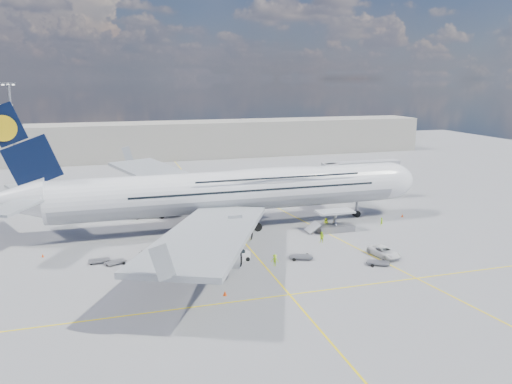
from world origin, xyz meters
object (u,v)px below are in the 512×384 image
object	(u,v)px
dolly_row_c	(194,247)
dolly_back	(100,260)
crew_van	(326,223)
cone_tail	(43,256)
baggage_tug	(241,256)
cone_wing_right_outer	(225,293)
dolly_row_a	(116,262)
crew_tug	(275,260)
cone_wing_right_inner	(248,254)
catering_truck_outer	(140,188)
light_mast	(14,140)
dolly_nose_far	(378,263)
crew_nose	(382,222)
cone_wing_left_outer	(154,198)
catering_truck_inner	(149,207)
jet_bridge	(354,171)
service_van	(384,252)
cargo_loader	(334,224)
dolly_row_b	(150,252)
dolly_nose_near	(301,257)
cone_nose	(402,216)
crew_loader	(322,237)
cone_wing_left_inner	(156,204)
airliner	(233,190)

from	to	relation	value
dolly_row_c	dolly_back	xyz separation A→B (m)	(-14.00, -0.02, -0.69)
crew_van	cone_tail	world-z (taller)	crew_van
baggage_tug	dolly_row_c	bearing A→B (deg)	126.69
dolly_row_c	cone_wing_right_outer	xyz separation A→B (m)	(0.96, -16.36, -0.73)
dolly_row_a	dolly_row_c	xyz separation A→B (m)	(11.76, 1.31, 0.71)
crew_tug	cone_wing_right_inner	world-z (taller)	crew_tug
catering_truck_outer	cone_wing_right_outer	bearing A→B (deg)	-62.57
light_mast	dolly_nose_far	bearing A→B (deg)	-46.64
crew_nose	baggage_tug	bearing A→B (deg)	-173.42
baggage_tug	cone_wing_left_outer	bearing A→B (deg)	88.96
catering_truck_inner	jet_bridge	bearing A→B (deg)	8.89
cone_wing_right_outer	cone_tail	size ratio (longest dim) A/B	1.29
dolly_row_c	cone_wing_left_outer	world-z (taller)	dolly_row_c
dolly_back	service_van	xyz separation A→B (m)	(41.13, -9.78, 0.44)
cargo_loader	baggage_tug	size ratio (longest dim) A/B	2.92
dolly_row_b	dolly_nose_near	world-z (taller)	dolly_nose_near
cone_tail	dolly_back	bearing A→B (deg)	-30.56
dolly_row_b	cone_nose	distance (m)	49.33
dolly_row_a	cone_wing_left_outer	size ratio (longest dim) A/B	5.87
light_mast	catering_truck_inner	xyz separation A→B (m)	(26.43, -23.80, -11.23)
dolly_nose_near	catering_truck_outer	xyz separation A→B (m)	(-20.01, 48.88, 1.47)
dolly_nose_far	cone_wing_right_outer	world-z (taller)	cone_wing_right_outer
cargo_loader	dolly_back	world-z (taller)	cargo_loader
crew_loader	catering_truck_outer	bearing A→B (deg)	169.14
crew_tug	cone_wing_left_inner	distance (m)	42.97
service_van	cone_nose	distance (m)	24.00
dolly_row_b	crew_nose	world-z (taller)	crew_nose
cone_wing_left_outer	dolly_nose_far	bearing A→B (deg)	-61.77
dolly_row_c	baggage_tug	distance (m)	7.89
baggage_tug	cone_nose	xyz separation A→B (m)	(36.27, 14.04, -0.46)
dolly_row_a	crew_nose	bearing A→B (deg)	-16.87
catering_truck_inner	cone_wing_right_outer	distance (m)	39.59
crew_tug	service_van	bearing A→B (deg)	18.30
jet_bridge	crew_loader	xyz separation A→B (m)	(-17.72, -23.57, -5.91)
dolly_row_a	service_van	bearing A→B (deg)	-36.52
crew_loader	dolly_row_a	bearing A→B (deg)	-131.72
dolly_nose_near	cone_nose	xyz separation A→B (m)	(27.45, 15.91, -0.09)
baggage_tug	dolly_row_b	bearing A→B (deg)	139.31
service_van	light_mast	bearing A→B (deg)	124.32
dolly_nose_far	cone_tail	xyz separation A→B (m)	(-46.77, 17.37, -0.12)
light_mast	dolly_row_a	xyz separation A→B (m)	(19.51, -47.88, -12.88)
cargo_loader	crew_van	world-z (taller)	cargo_loader
jet_bridge	catering_truck_outer	size ratio (longest dim) A/B	2.63
dolly_row_b	crew_van	world-z (taller)	crew_van
cone_wing_left_outer	baggage_tug	bearing A→B (deg)	-78.77
jet_bridge	crew_tug	world-z (taller)	jet_bridge
cone_wing_right_outer	cone_tail	xyz separation A→B (m)	(-23.20, 21.21, -0.07)
airliner	jet_bridge	bearing A→B (deg)	20.31
dolly_back	crew_nose	bearing A→B (deg)	-1.63
dolly_row_b	crew_loader	distance (m)	27.53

